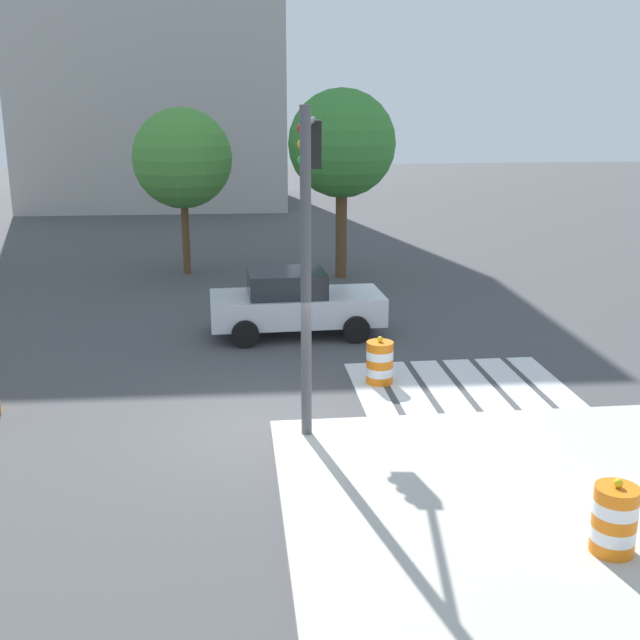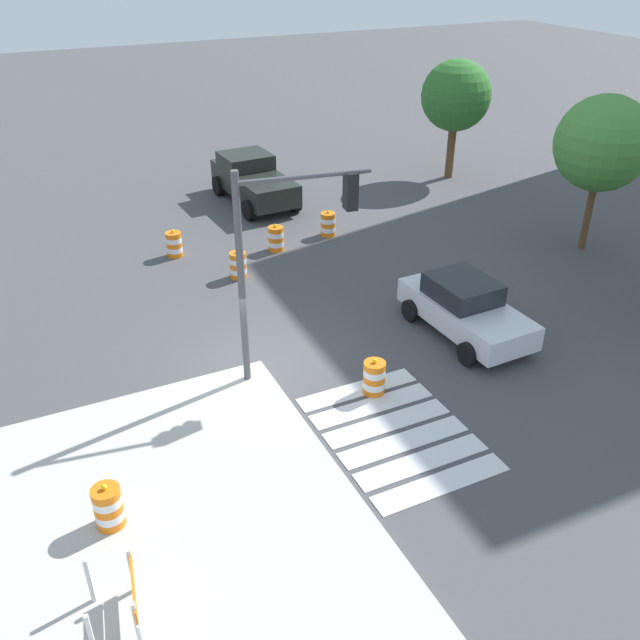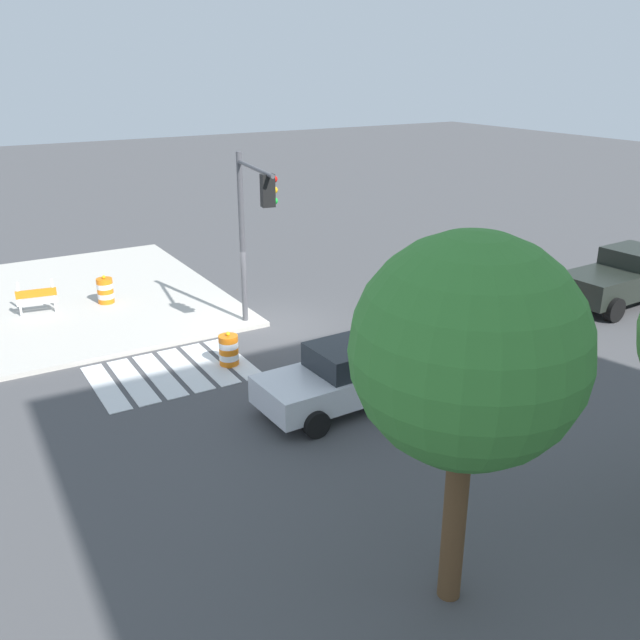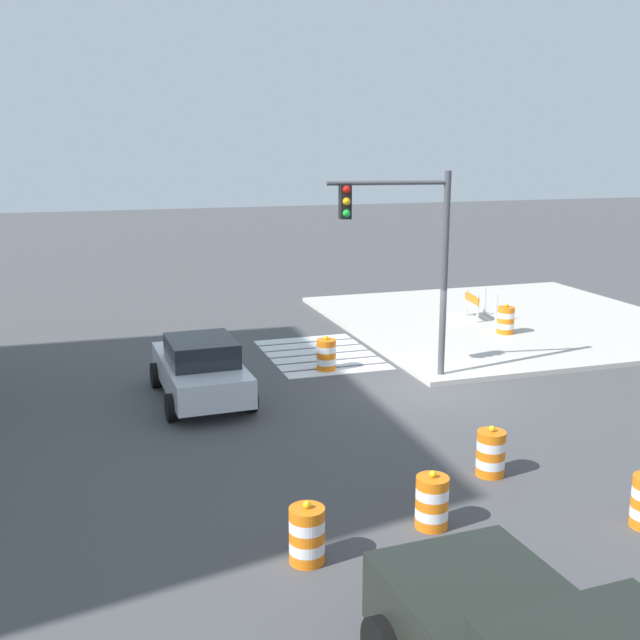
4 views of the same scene
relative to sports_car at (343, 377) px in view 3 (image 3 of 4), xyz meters
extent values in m
plane|color=#474749|center=(-0.92, -5.94, -0.81)|extent=(120.00, 120.00, 0.00)
cube|color=#BCB7AD|center=(5.08, -11.94, -0.74)|extent=(12.00, 12.00, 0.15)
cube|color=silver|center=(1.21, -4.14, -0.80)|extent=(0.60, 3.20, 0.02)
cube|color=silver|center=(1.96, -4.14, -0.80)|extent=(0.60, 3.20, 0.02)
cube|color=silver|center=(2.71, -4.14, -0.80)|extent=(0.60, 3.20, 0.02)
cube|color=silver|center=(3.46, -4.14, -0.80)|extent=(0.60, 3.20, 0.02)
cube|color=silver|center=(4.21, -4.14, -0.80)|extent=(0.60, 3.20, 0.02)
cube|color=silver|center=(4.96, -4.14, -0.80)|extent=(0.60, 3.20, 0.02)
cube|color=silver|center=(0.06, 0.00, -0.13)|extent=(4.36, 1.98, 0.70)
cube|color=#1E2328|center=(-0.19, -0.01, 0.52)|extent=(1.95, 1.66, 0.60)
cylinder|color=black|center=(1.38, 0.99, -0.48)|extent=(0.67, 0.26, 0.66)
cylinder|color=black|center=(1.44, -0.90, -0.48)|extent=(0.67, 0.26, 0.66)
cylinder|color=black|center=(-1.32, 0.91, -0.48)|extent=(0.67, 0.26, 0.66)
cylinder|color=black|center=(-1.26, -0.99, -0.48)|extent=(0.67, 0.26, 0.66)
cube|color=black|center=(-11.52, -1.49, 0.06)|extent=(2.60, 2.12, 0.90)
cube|color=black|center=(-13.61, -1.59, 0.36)|extent=(2.00, 2.09, 1.50)
cylinder|color=black|center=(-14.36, -2.65, -0.39)|extent=(0.85, 0.34, 0.84)
cylinder|color=black|center=(-10.97, -2.48, -0.39)|extent=(0.85, 0.34, 0.84)
cylinder|color=black|center=(-11.07, -0.44, -0.39)|extent=(0.85, 0.34, 0.84)
cylinder|color=orange|center=(-8.18, -0.33, -0.72)|extent=(0.56, 0.56, 0.18)
cylinder|color=white|center=(-8.18, -0.33, -0.54)|extent=(0.56, 0.56, 0.18)
cylinder|color=orange|center=(-8.18, -0.33, -0.36)|extent=(0.56, 0.56, 0.18)
cylinder|color=white|center=(-8.18, -0.33, -0.18)|extent=(0.56, 0.56, 0.18)
cylinder|color=orange|center=(-8.18, -0.33, 0.00)|extent=(0.56, 0.56, 0.18)
sphere|color=yellow|center=(-8.18, -0.33, 0.15)|extent=(0.12, 0.12, 0.12)
cylinder|color=orange|center=(-7.77, -2.65, -0.72)|extent=(0.56, 0.56, 0.18)
cylinder|color=white|center=(-7.77, -2.65, -0.54)|extent=(0.56, 0.56, 0.18)
cylinder|color=orange|center=(-7.77, -2.65, -0.36)|extent=(0.56, 0.56, 0.18)
cylinder|color=white|center=(-7.77, -2.65, -0.18)|extent=(0.56, 0.56, 0.18)
cylinder|color=orange|center=(-7.77, -2.65, 0.00)|extent=(0.56, 0.56, 0.18)
sphere|color=yellow|center=(-7.77, -2.65, 0.15)|extent=(0.12, 0.12, 0.12)
cylinder|color=orange|center=(-8.87, -6.12, -0.72)|extent=(0.56, 0.56, 0.18)
cylinder|color=white|center=(-8.87, -6.12, -0.54)|extent=(0.56, 0.56, 0.18)
cylinder|color=orange|center=(-8.87, -6.12, -0.36)|extent=(0.56, 0.56, 0.18)
cylinder|color=white|center=(-8.87, -6.12, -0.18)|extent=(0.56, 0.56, 0.18)
cylinder|color=orange|center=(-8.87, -6.12, 0.00)|extent=(0.56, 0.56, 0.18)
sphere|color=yellow|center=(-8.87, -6.12, 0.15)|extent=(0.12, 0.12, 0.12)
cylinder|color=orange|center=(-6.24, -4.65, -0.72)|extent=(0.56, 0.56, 0.18)
cylinder|color=white|center=(-6.24, -4.65, -0.54)|extent=(0.56, 0.56, 0.18)
cylinder|color=orange|center=(-6.24, -4.65, -0.36)|extent=(0.56, 0.56, 0.18)
cylinder|color=white|center=(-6.24, -4.65, -0.18)|extent=(0.56, 0.56, 0.18)
cylinder|color=orange|center=(-6.24, -4.65, 0.00)|extent=(0.56, 0.56, 0.18)
sphere|color=yellow|center=(-6.24, -4.65, 0.15)|extent=(0.12, 0.12, 0.12)
cylinder|color=orange|center=(1.47, -3.81, -0.72)|extent=(0.56, 0.56, 0.18)
cylinder|color=white|center=(1.47, -3.81, -0.54)|extent=(0.56, 0.56, 0.18)
cylinder|color=orange|center=(1.47, -3.81, -0.36)|extent=(0.56, 0.56, 0.18)
cylinder|color=white|center=(1.47, -3.81, -0.18)|extent=(0.56, 0.56, 0.18)
cylinder|color=orange|center=(1.47, -3.81, 0.00)|extent=(0.56, 0.56, 0.18)
sphere|color=yellow|center=(1.47, -3.81, 0.15)|extent=(0.12, 0.12, 0.12)
cylinder|color=orange|center=(3.21, -10.68, -0.57)|extent=(0.56, 0.56, 0.18)
cylinder|color=white|center=(3.21, -10.68, -0.39)|extent=(0.56, 0.56, 0.18)
cylinder|color=orange|center=(3.21, -10.68, -0.21)|extent=(0.56, 0.56, 0.18)
cylinder|color=white|center=(3.21, -10.68, -0.03)|extent=(0.56, 0.56, 0.18)
cylinder|color=orange|center=(3.21, -10.68, 0.15)|extent=(0.56, 0.56, 0.18)
sphere|color=yellow|center=(3.21, -10.68, 0.30)|extent=(0.12, 0.12, 0.12)
cube|color=silver|center=(4.95, -10.60, -0.16)|extent=(0.08, 0.08, 1.00)
cube|color=silver|center=(4.85, -11.29, -0.16)|extent=(0.08, 0.08, 1.00)
cube|color=silver|center=(6.04, -10.76, -0.16)|extent=(0.08, 0.08, 1.00)
cube|color=silver|center=(5.94, -11.45, -0.16)|extent=(0.08, 0.08, 1.00)
cube|color=orange|center=(5.49, -10.66, 0.09)|extent=(1.29, 0.22, 0.28)
cube|color=white|center=(5.49, -10.66, -0.21)|extent=(1.29, 0.22, 0.20)
cylinder|color=#4C4C51|center=(-0.32, -6.54, 2.09)|extent=(0.18, 0.18, 5.50)
cylinder|color=#4C4C51|center=(-0.09, -4.96, 4.54)|extent=(0.57, 3.18, 0.12)
cube|color=black|center=(0.07, -3.85, 4.09)|extent=(0.40, 0.33, 0.90)
sphere|color=red|center=(-0.12, -3.82, 4.39)|extent=(0.20, 0.20, 0.20)
sphere|color=#F2A514|center=(-0.12, -3.82, 4.09)|extent=(0.20, 0.20, 0.20)
sphere|color=green|center=(-0.12, -3.82, 3.79)|extent=(0.20, 0.20, 0.20)
cylinder|color=brown|center=(2.07, 6.48, 0.77)|extent=(0.37, 0.37, 3.16)
sphere|color=#387F33|center=(2.07, 6.48, 3.56)|extent=(3.46, 3.46, 3.46)
camera|label=1|loc=(-1.49, -19.15, 4.91)|focal=44.36mm
camera|label=2|loc=(13.53, -11.14, 9.42)|focal=38.17mm
camera|label=3|loc=(8.50, 13.14, 7.42)|focal=38.61mm
camera|label=4|loc=(-18.38, 2.71, 5.50)|focal=42.67mm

